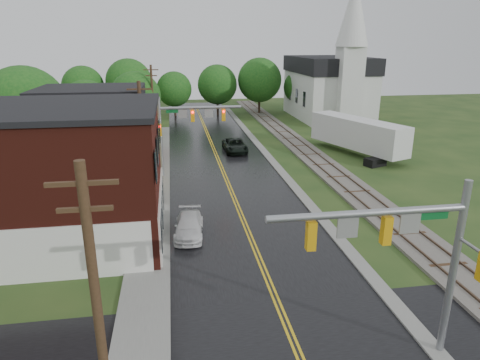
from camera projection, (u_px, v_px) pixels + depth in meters
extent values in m
cube|color=black|center=(220.00, 165.00, 42.51)|extent=(10.00, 90.00, 0.02)
cube|color=gray|center=(263.00, 151.00, 48.01)|extent=(0.80, 70.00, 0.12)
cube|color=gray|center=(156.00, 184.00, 36.90)|extent=(2.40, 50.00, 0.12)
cube|color=#4D1810|center=(39.00, 179.00, 25.33)|extent=(14.00, 10.00, 8.00)
cube|color=silver|center=(162.00, 211.00, 27.16)|extent=(0.10, 9.50, 3.00)
cube|color=black|center=(28.00, 109.00, 24.04)|extent=(14.30, 10.30, 0.30)
cube|color=tan|center=(96.00, 147.00, 36.13)|extent=(8.00, 7.00, 6.40)
cube|color=#3F0F0C|center=(120.00, 136.00, 45.03)|extent=(7.00, 6.00, 4.40)
cube|color=silver|center=(327.00, 95.00, 67.87)|extent=(10.00, 16.00, 7.00)
cube|color=black|center=(329.00, 65.00, 66.40)|extent=(10.40, 16.40, 2.40)
cube|color=silver|center=(348.00, 88.00, 59.73)|extent=(3.20, 3.20, 11.00)
cone|color=silver|center=(354.00, 11.00, 56.62)|extent=(4.40, 4.40, 9.00)
cube|color=#59544C|center=(303.00, 148.00, 48.66)|extent=(3.20, 80.00, 0.20)
cube|color=#4C3828|center=(297.00, 147.00, 48.51)|extent=(0.10, 80.00, 0.12)
cube|color=#4C3828|center=(309.00, 147.00, 48.73)|extent=(0.10, 80.00, 0.12)
cylinder|color=gray|center=(453.00, 272.00, 15.94)|extent=(0.28, 0.28, 7.20)
cylinder|color=gray|center=(369.00, 213.00, 14.60)|extent=(7.20, 0.26, 0.26)
cube|color=orange|center=(386.00, 230.00, 14.92)|extent=(0.32, 0.30, 1.05)
cube|color=orange|center=(311.00, 236.00, 14.52)|extent=(0.32, 0.30, 1.05)
cube|color=gray|center=(410.00, 223.00, 14.99)|extent=(0.75, 0.06, 0.75)
cube|color=gray|center=(348.00, 228.00, 14.65)|extent=(0.75, 0.06, 0.75)
cube|color=#0C5926|center=(430.00, 216.00, 15.02)|extent=(1.40, 0.04, 0.30)
cylinder|color=gray|center=(161.00, 138.00, 37.74)|extent=(0.28, 0.28, 7.20)
cylinder|color=gray|center=(201.00, 108.00, 37.47)|extent=(7.20, 0.26, 0.26)
cube|color=orange|center=(193.00, 116.00, 37.58)|extent=(0.32, 0.30, 1.05)
cube|color=orange|center=(223.00, 115.00, 37.99)|extent=(0.32, 0.30, 1.05)
cube|color=gray|center=(183.00, 114.00, 37.39)|extent=(0.75, 0.06, 0.75)
cube|color=gray|center=(209.00, 113.00, 37.73)|extent=(0.75, 0.06, 0.75)
cube|color=#0C5926|center=(174.00, 111.00, 37.20)|extent=(1.40, 0.04, 0.30)
sphere|color=#FF0C0C|center=(193.00, 112.00, 37.31)|extent=(0.20, 0.20, 0.20)
cylinder|color=#382616|center=(98.00, 315.00, 11.94)|extent=(0.28, 0.28, 9.00)
cube|color=#382616|center=(82.00, 183.00, 10.73)|extent=(1.80, 0.12, 0.12)
cube|color=#382616|center=(85.00, 209.00, 10.95)|extent=(1.40, 0.12, 0.12)
cylinder|color=#382616|center=(143.00, 141.00, 32.59)|extent=(0.28, 0.28, 9.00)
cube|color=#382616|center=(139.00, 89.00, 31.38)|extent=(1.80, 0.12, 0.12)
cube|color=#382616|center=(140.00, 99.00, 31.60)|extent=(1.40, 0.12, 0.12)
cylinder|color=#382616|center=(153.00, 102.00, 53.24)|extent=(0.28, 0.28, 9.00)
cube|color=#382616|center=(151.00, 70.00, 52.03)|extent=(1.80, 0.12, 0.12)
cube|color=#382616|center=(151.00, 76.00, 52.24)|extent=(1.40, 0.12, 0.12)
cylinder|color=black|center=(32.00, 150.00, 41.18)|extent=(0.36, 0.36, 3.42)
sphere|color=#154A16|center=(26.00, 107.00, 39.88)|extent=(7.60, 7.60, 7.60)
sphere|color=#154A16|center=(32.00, 115.00, 39.80)|extent=(5.32, 5.32, 5.32)
cylinder|color=black|center=(90.00, 135.00, 49.39)|extent=(0.36, 0.36, 2.70)
sphere|color=#154A16|center=(87.00, 107.00, 48.37)|extent=(6.00, 6.00, 6.00)
sphere|color=#154A16|center=(92.00, 112.00, 48.25)|extent=(4.20, 4.20, 4.20)
cylinder|color=black|center=(138.00, 124.00, 55.74)|extent=(0.36, 0.36, 2.88)
sphere|color=#154A16|center=(136.00, 97.00, 54.65)|extent=(6.40, 6.40, 6.40)
sphere|color=#154A16|center=(141.00, 101.00, 54.54)|extent=(4.48, 4.48, 4.48)
imported|color=black|center=(235.00, 146.00, 47.38)|extent=(2.45, 5.15, 1.42)
imported|color=silver|center=(189.00, 226.00, 27.06)|extent=(2.09, 4.42, 1.24)
cube|color=black|center=(375.00, 162.00, 42.13)|extent=(2.28, 1.82, 0.80)
cylinder|color=gray|center=(345.00, 144.00, 49.30)|extent=(0.16, 0.16, 0.80)
cube|color=silver|center=(358.00, 133.00, 45.83)|extent=(6.76, 12.38, 3.06)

